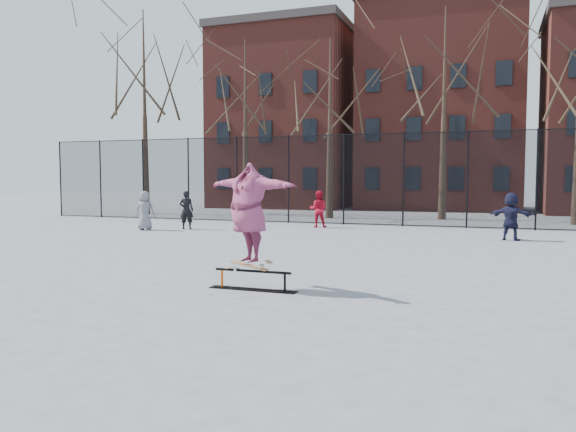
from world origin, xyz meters
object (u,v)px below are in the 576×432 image
(skater, at_px, (249,215))
(bystander_red, at_px, (318,209))
(bystander_black, at_px, (186,210))
(bystander_navy, at_px, (511,216))
(bystander_grey, at_px, (145,211))
(skateboard, at_px, (249,267))
(skate_rail, at_px, (253,282))

(skater, distance_m, bystander_red, 13.13)
(bystander_black, distance_m, bystander_navy, 12.17)
(bystander_grey, bearing_deg, skater, 114.79)
(bystander_grey, distance_m, bystander_red, 7.04)
(skateboard, bearing_deg, bystander_black, 125.41)
(skateboard, relative_size, bystander_black, 0.51)
(skate_rail, relative_size, skater, 0.76)
(skate_rail, relative_size, bystander_red, 1.13)
(skateboard, xyz_separation_m, bystander_black, (-7.30, 10.27, 0.35))
(skateboard, bearing_deg, bystander_red, 101.18)
(skate_rail, xyz_separation_m, bystander_grey, (-8.75, 9.40, 0.63))
(bystander_navy, bearing_deg, skater, 83.86)
(skateboard, xyz_separation_m, bystander_navy, (4.87, 10.46, 0.37))
(skater, relative_size, bystander_black, 1.46)
(bystander_grey, xyz_separation_m, bystander_black, (1.37, 0.87, -0.00))
(bystander_red, bearing_deg, skater, 91.83)
(skater, bearing_deg, bystander_black, 150.31)
(skate_rail, distance_m, bystander_red, 13.14)
(skate_rail, relative_size, bystander_navy, 1.08)
(bystander_black, bearing_deg, skate_rail, 107.43)
(skate_rail, xyz_separation_m, bystander_black, (-7.38, 10.27, 0.63))
(bystander_navy, bearing_deg, bystander_red, 0.83)
(skate_rail, height_order, skateboard, skateboard)
(skateboard, distance_m, bystander_navy, 11.54)
(skate_rail, xyz_separation_m, skateboard, (-0.08, 0.00, 0.28))
(bystander_black, bearing_deg, skateboard, 107.15)
(bystander_grey, bearing_deg, bystander_black, -165.40)
(skater, xyz_separation_m, bystander_red, (-2.54, 12.87, -0.63))
(skateboard, height_order, bystander_grey, bystander_grey)
(skater, height_order, bystander_black, skater)
(skater, bearing_deg, bystander_red, 126.08)
(skateboard, height_order, bystander_red, bystander_red)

